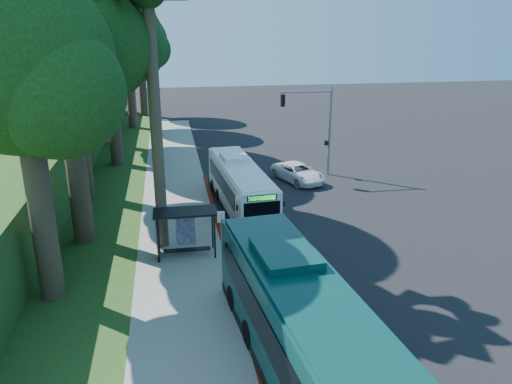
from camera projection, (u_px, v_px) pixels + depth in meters
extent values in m
plane|color=black|center=(303.00, 226.00, 29.83)|extent=(140.00, 140.00, 0.00)
cube|color=gray|center=(180.00, 233.00, 28.59)|extent=(4.50, 70.00, 0.12)
cube|color=maroon|center=(228.00, 261.00, 25.25)|extent=(0.25, 30.00, 0.13)
cube|color=#234719|center=(88.00, 210.00, 32.31)|extent=(8.00, 70.00, 0.06)
cube|color=black|center=(185.00, 212.00, 25.06)|extent=(3.20, 1.50, 0.10)
cube|color=black|center=(157.00, 238.00, 25.24)|extent=(0.06, 1.30, 2.20)
cube|color=navy|center=(186.00, 229.00, 26.12)|extent=(1.00, 0.12, 1.70)
cube|color=black|center=(187.00, 250.00, 25.63)|extent=(2.40, 0.40, 0.06)
cube|color=black|center=(159.00, 233.00, 25.80)|extent=(0.08, 0.08, 2.40)
cube|color=black|center=(213.00, 229.00, 26.27)|extent=(0.08, 0.08, 2.40)
cube|color=black|center=(158.00, 242.00, 24.69)|extent=(0.08, 0.08, 2.40)
cube|color=black|center=(215.00, 238.00, 25.16)|extent=(0.08, 0.08, 2.40)
cylinder|color=gray|center=(222.00, 244.00, 23.79)|extent=(0.06, 0.06, 3.00)
cube|color=white|center=(221.00, 217.00, 23.34)|extent=(0.35, 0.04, 0.55)
cylinder|color=gray|center=(330.00, 131.00, 38.84)|extent=(0.20, 0.20, 7.00)
cylinder|color=gray|center=(306.00, 92.00, 37.50)|extent=(4.00, 0.14, 0.14)
cube|color=black|center=(283.00, 100.00, 37.40)|extent=(0.30, 0.30, 0.90)
cube|color=black|center=(326.00, 143.00, 39.08)|extent=(0.25, 0.25, 0.35)
cylinder|color=#4C3F2D|center=(156.00, 128.00, 24.97)|extent=(0.60, 0.60, 13.00)
cylinder|color=#382B1E|center=(74.00, 149.00, 26.05)|extent=(1.10, 1.10, 10.50)
sphere|color=black|center=(59.00, 19.00, 23.98)|extent=(8.00, 8.00, 8.00)
sphere|color=black|center=(93.00, 45.00, 23.52)|extent=(5.60, 5.60, 5.60)
sphere|color=black|center=(37.00, 38.00, 25.34)|extent=(5.20, 5.20, 5.20)
cylinder|color=#382B1E|center=(77.00, 111.00, 33.12)|extent=(1.18, 1.18, 11.90)
sphere|color=black|center=(96.00, 16.00, 30.14)|extent=(7.00, 7.00, 7.00)
sphere|color=black|center=(42.00, 11.00, 32.44)|extent=(6.50, 6.50, 6.50)
cylinder|color=#382B1E|center=(113.00, 107.00, 41.16)|extent=(1.06, 1.06, 9.80)
sphere|color=black|center=(106.00, 31.00, 39.23)|extent=(8.40, 8.40, 8.40)
sphere|color=black|center=(128.00, 46.00, 38.70)|extent=(5.88, 5.88, 5.88)
sphere|color=black|center=(90.00, 42.00, 40.62)|extent=(5.46, 5.46, 5.46)
cylinder|color=#382B1E|center=(98.00, 88.00, 48.06)|extent=(1.14, 1.14, 11.20)
sphere|color=black|center=(91.00, 12.00, 45.85)|extent=(9.60, 9.60, 9.60)
sphere|color=black|center=(112.00, 27.00, 45.24)|extent=(6.72, 6.72, 6.72)
sphere|color=black|center=(76.00, 23.00, 47.44)|extent=(6.24, 6.24, 6.24)
cylinder|color=#382B1E|center=(131.00, 88.00, 56.27)|extent=(1.02, 1.02, 9.10)
sphere|color=black|center=(126.00, 36.00, 54.48)|extent=(8.00, 8.00, 8.00)
sphere|color=black|center=(142.00, 47.00, 53.96)|extent=(5.60, 5.60, 5.60)
sphere|color=black|center=(115.00, 43.00, 55.80)|extent=(5.20, 5.20, 5.20)
cylinder|color=#382B1E|center=(142.00, 83.00, 64.01)|extent=(0.98, 0.98, 8.40)
sphere|color=black|center=(139.00, 41.00, 62.35)|extent=(7.00, 7.00, 7.00)
sphere|color=black|center=(151.00, 49.00, 61.92)|extent=(4.90, 4.90, 4.90)
sphere|color=black|center=(130.00, 47.00, 63.52)|extent=(4.55, 4.55, 4.55)
cylinder|color=#382B1E|center=(40.00, 200.00, 20.60)|extent=(1.02, 1.02, 9.10)
sphere|color=black|center=(19.00, 61.00, 18.81)|extent=(7.20, 7.20, 7.20)
sphere|color=black|center=(57.00, 92.00, 18.38)|extent=(5.04, 5.04, 5.04)
cube|color=white|center=(240.00, 186.00, 31.87)|extent=(3.06, 10.98, 2.58)
cube|color=black|center=(241.00, 206.00, 32.30)|extent=(3.09, 11.04, 0.32)
cube|color=black|center=(239.00, 181.00, 32.21)|extent=(2.95, 8.61, 0.99)
cube|color=black|center=(262.00, 213.00, 26.87)|extent=(2.03, 0.25, 1.27)
cube|color=black|center=(224.00, 161.00, 36.72)|extent=(1.85, 0.24, 0.90)
cube|color=#19E533|center=(262.00, 198.00, 26.59)|extent=(1.50, 0.20, 0.25)
cube|color=white|center=(240.00, 166.00, 31.45)|extent=(2.84, 10.43, 0.11)
cube|color=white|center=(234.00, 157.00, 33.06)|extent=(1.77, 2.37, 0.32)
cylinder|color=black|center=(236.00, 225.00, 28.81)|extent=(0.33, 0.92, 0.90)
cylinder|color=black|center=(271.00, 221.00, 29.30)|extent=(0.33, 0.92, 0.90)
cylinder|color=black|center=(214.00, 185.00, 35.79)|extent=(0.33, 0.92, 0.90)
cylinder|color=black|center=(242.00, 183.00, 36.27)|extent=(0.33, 0.92, 0.90)
cube|color=#093633|center=(306.00, 333.00, 16.19)|extent=(4.05, 13.41, 3.14)
cube|color=black|center=(305.00, 375.00, 16.71)|extent=(4.08, 13.48, 0.39)
cube|color=black|center=(301.00, 316.00, 16.59)|extent=(3.84, 10.53, 1.21)
cube|color=black|center=(253.00, 242.00, 22.04)|extent=(2.25, 0.34, 1.10)
cube|color=#093633|center=(308.00, 289.00, 15.66)|extent=(3.76, 12.73, 0.13)
cube|color=#093633|center=(285.00, 254.00, 17.61)|extent=(2.22, 2.93, 0.39)
cylinder|color=black|center=(234.00, 299.00, 20.89)|extent=(0.43, 1.13, 1.10)
cylinder|color=black|center=(291.00, 290.00, 21.54)|extent=(0.43, 1.13, 1.10)
imported|color=white|center=(298.00, 173.00, 38.04)|extent=(3.81, 5.41, 1.37)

